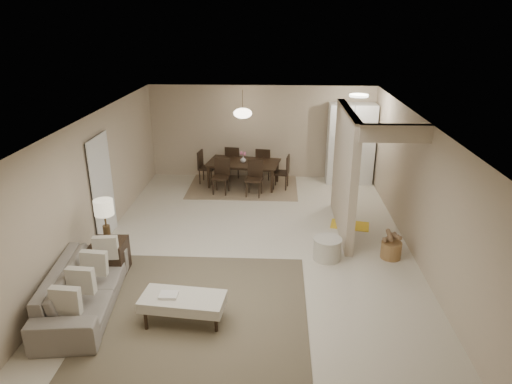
# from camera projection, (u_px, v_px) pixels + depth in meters

# --- Properties ---
(floor) EXTENTS (9.00, 9.00, 0.00)m
(floor) POSITION_uv_depth(u_px,v_px,m) (252.00, 254.00, 8.56)
(floor) COLOR beige
(floor) RESTS_ON ground
(ceiling) EXTENTS (9.00, 9.00, 0.00)m
(ceiling) POSITION_uv_depth(u_px,v_px,m) (252.00, 123.00, 7.66)
(ceiling) COLOR white
(ceiling) RESTS_ON back_wall
(back_wall) EXTENTS (6.00, 0.00, 6.00)m
(back_wall) POSITION_uv_depth(u_px,v_px,m) (262.00, 132.00, 12.30)
(back_wall) COLOR #C2AE93
(back_wall) RESTS_ON floor
(left_wall) EXTENTS (0.00, 9.00, 9.00)m
(left_wall) POSITION_uv_depth(u_px,v_px,m) (87.00, 189.00, 8.25)
(left_wall) COLOR #C2AE93
(left_wall) RESTS_ON floor
(right_wall) EXTENTS (0.00, 9.00, 9.00)m
(right_wall) POSITION_uv_depth(u_px,v_px,m) (423.00, 195.00, 7.97)
(right_wall) COLOR #C2AE93
(right_wall) RESTS_ON floor
(partition) EXTENTS (0.15, 2.50, 2.50)m
(partition) POSITION_uv_depth(u_px,v_px,m) (344.00, 171.00, 9.19)
(partition) COLOR #C2AE93
(partition) RESTS_ON floor
(doorway) EXTENTS (0.04, 0.90, 2.04)m
(doorway) POSITION_uv_depth(u_px,v_px,m) (102.00, 189.00, 8.89)
(doorway) COLOR black
(doorway) RESTS_ON floor
(pantry_cabinet) EXTENTS (1.20, 0.55, 2.10)m
(pantry_cabinet) POSITION_uv_depth(u_px,v_px,m) (351.00, 144.00, 11.94)
(pantry_cabinet) COLOR white
(pantry_cabinet) RESTS_ON floor
(flush_light) EXTENTS (0.44, 0.44, 0.05)m
(flush_light) POSITION_uv_depth(u_px,v_px,m) (359.00, 96.00, 10.55)
(flush_light) COLOR white
(flush_light) RESTS_ON ceiling
(living_rug) EXTENTS (3.20, 3.20, 0.01)m
(living_rug) POSITION_uv_depth(u_px,v_px,m) (201.00, 309.00, 6.93)
(living_rug) COLOR brown
(living_rug) RESTS_ON floor
(sofa) EXTENTS (2.40, 1.17, 0.67)m
(sofa) POSITION_uv_depth(u_px,v_px,m) (84.00, 288.00, 6.90)
(sofa) COLOR gray
(sofa) RESTS_ON floor
(ottoman_bench) EXTENTS (1.25, 0.67, 0.43)m
(ottoman_bench) POSITION_uv_depth(u_px,v_px,m) (183.00, 302.00, 6.54)
(ottoman_bench) COLOR beige
(ottoman_bench) RESTS_ON living_rug
(side_table) EXTENTS (0.56, 0.56, 0.60)m
(side_table) POSITION_uv_depth(u_px,v_px,m) (110.00, 257.00, 7.84)
(side_table) COLOR black
(side_table) RESTS_ON floor
(table_lamp) EXTENTS (0.32, 0.32, 0.76)m
(table_lamp) POSITION_uv_depth(u_px,v_px,m) (104.00, 211.00, 7.52)
(table_lamp) COLOR #4D3821
(table_lamp) RESTS_ON side_table
(round_pouf) EXTENTS (0.52, 0.52, 0.40)m
(round_pouf) POSITION_uv_depth(u_px,v_px,m) (327.00, 249.00, 8.33)
(round_pouf) COLOR beige
(round_pouf) RESTS_ON floor
(wicker_basket) EXTENTS (0.49, 0.49, 0.32)m
(wicker_basket) POSITION_uv_depth(u_px,v_px,m) (391.00, 250.00, 8.38)
(wicker_basket) COLOR brown
(wicker_basket) RESTS_ON floor
(dining_rug) EXTENTS (2.80, 2.10, 0.01)m
(dining_rug) POSITION_uv_depth(u_px,v_px,m) (243.00, 185.00, 12.02)
(dining_rug) COLOR #80684F
(dining_rug) RESTS_ON floor
(dining_table) EXTENTS (1.97, 1.29, 0.64)m
(dining_table) POSITION_uv_depth(u_px,v_px,m) (243.00, 174.00, 11.91)
(dining_table) COLOR black
(dining_table) RESTS_ON dining_rug
(dining_chairs) EXTENTS (2.40, 1.88, 0.88)m
(dining_chairs) POSITION_uv_depth(u_px,v_px,m) (243.00, 170.00, 11.87)
(dining_chairs) COLOR black
(dining_chairs) RESTS_ON dining_rug
(vase) EXTENTS (0.18, 0.18, 0.16)m
(vase) POSITION_uv_depth(u_px,v_px,m) (243.00, 159.00, 11.77)
(vase) COLOR silver
(vase) RESTS_ON dining_table
(yellow_mat) EXTENTS (0.88, 0.63, 0.01)m
(yellow_mat) POSITION_uv_depth(u_px,v_px,m) (350.00, 225.00, 9.73)
(yellow_mat) COLOR yellow
(yellow_mat) RESTS_ON floor
(pendant_light) EXTENTS (0.46, 0.46, 0.71)m
(pendant_light) POSITION_uv_depth(u_px,v_px,m) (243.00, 113.00, 11.33)
(pendant_light) COLOR #4D3821
(pendant_light) RESTS_ON ceiling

